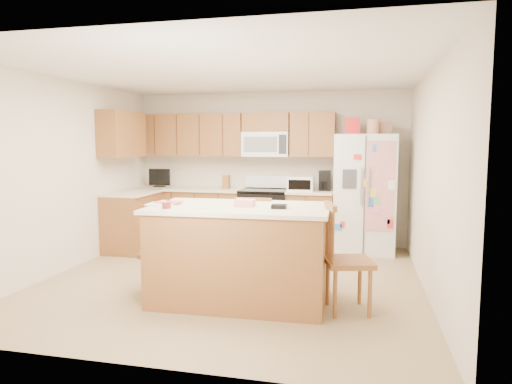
% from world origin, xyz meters
% --- Properties ---
extents(ground, '(4.50, 4.50, 0.00)m').
position_xyz_m(ground, '(0.00, 0.00, 0.00)').
color(ground, olive).
rests_on(ground, ground).
extents(room_shell, '(4.60, 4.60, 2.52)m').
position_xyz_m(room_shell, '(0.00, 0.00, 1.44)').
color(room_shell, beige).
rests_on(room_shell, ground).
extents(cabinetry, '(3.36, 1.56, 2.15)m').
position_xyz_m(cabinetry, '(-0.98, 1.79, 0.91)').
color(cabinetry, brown).
rests_on(cabinetry, ground).
extents(stove, '(0.76, 0.65, 1.13)m').
position_xyz_m(stove, '(0.00, 1.94, 0.47)').
color(stove, black).
rests_on(stove, ground).
extents(refrigerator, '(0.90, 0.79, 2.04)m').
position_xyz_m(refrigerator, '(1.57, 1.87, 0.92)').
color(refrigerator, white).
rests_on(refrigerator, ground).
extents(island, '(1.93, 1.13, 1.11)m').
position_xyz_m(island, '(0.28, -0.69, 0.51)').
color(island, brown).
rests_on(island, ground).
extents(windsor_chair_left, '(0.51, 0.53, 0.99)m').
position_xyz_m(windsor_chair_left, '(-0.65, -0.61, 0.47)').
color(windsor_chair_left, brown).
rests_on(windsor_chair_left, ground).
extents(windsor_chair_back, '(0.46, 0.44, 1.05)m').
position_xyz_m(windsor_chair_back, '(0.31, -0.08, 0.50)').
color(windsor_chair_back, brown).
rests_on(windsor_chair_back, ground).
extents(windsor_chair_right, '(0.55, 0.57, 1.09)m').
position_xyz_m(windsor_chair_right, '(1.38, -0.75, 0.51)').
color(windsor_chair_right, brown).
rests_on(windsor_chair_right, ground).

